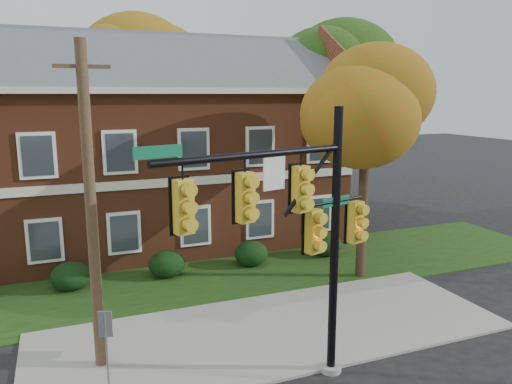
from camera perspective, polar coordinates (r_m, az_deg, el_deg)
name	(u,v)px	position (r m, az deg, el deg)	size (l,w,h in m)	color
ground	(288,347)	(14.68, 3.64, -17.31)	(120.00, 120.00, 0.00)	black
sidewalk	(273,331)	(15.47, 2.00, -15.56)	(14.00, 5.00, 0.08)	gray
grass_strip	(222,276)	(19.77, -3.92, -9.53)	(30.00, 6.00, 0.04)	#193811
apartment_building	(140,138)	(23.95, -13.09, 6.05)	(18.80, 8.80, 9.74)	brown
hedge_left	(71,276)	(19.44, -20.42, -9.01)	(1.40, 1.26, 1.05)	black
hedge_center	(167,264)	(19.77, -10.15, -8.13)	(1.40, 1.26, 1.05)	black
hedge_right	(251,254)	(20.70, -0.55, -7.06)	(1.40, 1.26, 1.05)	black
hedge_far_right	(326,244)	(22.14, 7.97, -5.95)	(1.40, 1.26, 1.05)	black
tree_near_right	(374,103)	(18.91, 13.38, 9.87)	(4.50, 4.25, 8.58)	black
tree_right_rear	(343,73)	(28.66, 9.90, 13.24)	(6.30, 5.95, 10.62)	black
tree_far_rear	(139,63)	(31.87, -13.19, 14.18)	(6.84, 6.46, 11.52)	black
traffic_signal	(298,221)	(11.35, 4.84, -3.29)	(5.84, 1.74, 6.71)	gray
utility_pole	(91,210)	(12.86, -18.32, -2.00)	(1.29, 0.28, 8.26)	#452E20
sign_post	(106,340)	(12.31, -16.74, -15.91)	(0.31, 0.14, 2.19)	slate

